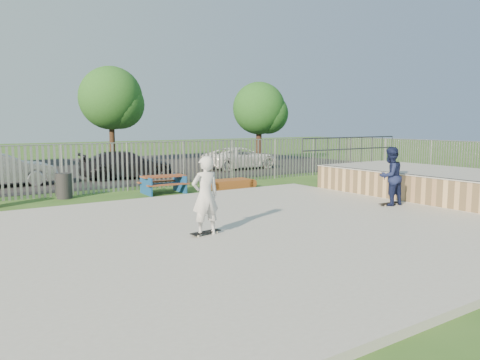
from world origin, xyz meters
TOP-DOWN VIEW (x-y plane):
  - ground at (0.00, 0.00)m, footprint 120.00×120.00m
  - concrete_slab at (0.00, 0.00)m, footprint 15.00×12.00m
  - quarter_pipe at (9.50, 1.04)m, footprint 5.50×7.05m
  - fence at (1.00, 4.59)m, footprint 26.04×16.02m
  - picnic_table at (1.91, 7.48)m, footprint 1.81×1.53m
  - funbox at (4.88, 7.22)m, footprint 1.93×1.01m
  - trash_bin_grey at (-1.70, 8.38)m, footprint 0.57×0.57m
  - parking_lot at (0.00, 19.00)m, footprint 40.00×18.00m
  - car_silver at (-3.27, 13.14)m, footprint 4.64×1.73m
  - car_dark at (2.50, 13.07)m, footprint 4.93×2.49m
  - car_white at (10.03, 13.95)m, footprint 4.78×2.31m
  - tree_mid at (4.85, 22.11)m, footprint 4.30×4.30m
  - tree_right at (13.73, 17.11)m, footprint 3.67×3.67m
  - skateboard_a at (6.51, 0.10)m, footprint 0.80×0.20m
  - skateboard_b at (-0.46, -0.06)m, footprint 0.82×0.29m
  - skater_navy at (6.51, 0.10)m, footprint 0.93×0.72m
  - skater_white at (-0.46, -0.06)m, footprint 0.72×0.49m

SIDE VIEW (x-z plane):
  - ground at x=0.00m, z-range 0.00..0.00m
  - parking_lot at x=0.00m, z-range 0.00..0.02m
  - concrete_slab at x=0.00m, z-range 0.00..0.15m
  - skateboard_a at x=6.51m, z-range 0.15..0.23m
  - skateboard_b at x=-0.46m, z-range 0.15..0.23m
  - funbox at x=4.88m, z-range 0.00..0.38m
  - picnic_table at x=1.91m, z-range 0.01..0.73m
  - trash_bin_grey at x=-1.70m, z-range 0.00..0.95m
  - quarter_pipe at x=9.50m, z-range -0.54..1.65m
  - car_white at x=10.03m, z-range 0.02..1.33m
  - car_dark at x=2.50m, z-range 0.02..1.39m
  - car_silver at x=-3.27m, z-range 0.02..1.53m
  - fence at x=1.00m, z-range 0.00..2.00m
  - skater_navy at x=6.51m, z-range 0.15..2.05m
  - skater_white at x=-0.46m, z-range 0.15..2.05m
  - tree_right at x=13.73m, z-range 0.97..6.63m
  - tree_mid at x=4.85m, z-range 1.15..7.79m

